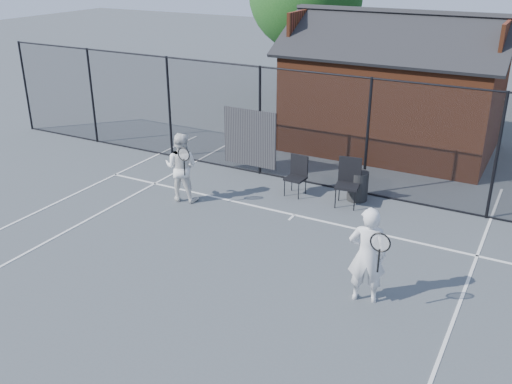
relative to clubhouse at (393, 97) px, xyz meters
The scene contains 9 objects.
ground 9.16m from the clubhouse, 93.18° to the right, with size 80.00×80.00×0.00m, color #484E52.
court_lines 10.46m from the clubhouse, 92.77° to the right, with size 11.02×18.00×0.01m.
fence 4.09m from the clubhouse, 101.37° to the right, with size 22.04×3.00×3.00m.
clubhouse is the anchor object (origin of this frame).
player_front 8.88m from the clubhouse, 76.50° to the right, with size 0.85×0.68×1.81m.
player_back 7.34m from the clubhouse, 117.33° to the right, with size 1.00×0.82×1.73m.
chair_left 5.02m from the clubhouse, 85.59° to the right, with size 0.55×0.57×1.15m, color black.
chair_right 5.12m from the clubhouse, 101.53° to the right, with size 0.48×0.50×0.99m, color black.
waste_bin 4.63m from the clubhouse, 83.68° to the right, with size 0.51×0.51×0.74m, color #242424.
Camera 1 is at (4.98, -8.12, 5.78)m, focal length 40.00 mm.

